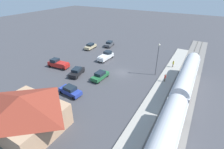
{
  "coord_description": "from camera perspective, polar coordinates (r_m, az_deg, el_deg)",
  "views": [
    {
      "loc": [
        -15.3,
        31.55,
        18.53
      ],
      "look_at": [
        0.6,
        3.52,
        1.0
      ],
      "focal_mm": 26.95,
      "sensor_mm": 36.0,
      "label": 1
    }
  ],
  "objects": [
    {
      "name": "ground_plane",
      "position": [
        39.66,
        3.27,
        0.64
      ],
      "size": [
        200.0,
        200.0,
        0.0
      ],
      "primitive_type": "plane",
      "color": "#424247"
    },
    {
      "name": "railway_track",
      "position": [
        36.56,
        23.33,
        -4.36
      ],
      "size": [
        4.8,
        70.0,
        0.3
      ],
      "color": "slate",
      "rests_on": "ground"
    },
    {
      "name": "platform",
      "position": [
        36.89,
        17.3,
        -2.77
      ],
      "size": [
        3.2,
        46.0,
        0.3
      ],
      "color": "#A8A399",
      "rests_on": "ground"
    },
    {
      "name": "station_building",
      "position": [
        26.6,
        -27.57,
        -11.26
      ],
      "size": [
        10.7,
        8.83,
        5.61
      ],
      "color": "tan",
      "rests_on": "ground"
    },
    {
      "name": "pedestrian_on_platform",
      "position": [
        43.85,
        20.06,
        3.56
      ],
      "size": [
        0.36,
        0.36,
        1.71
      ],
      "color": "brown",
      "rests_on": "platform"
    },
    {
      "name": "pedestrian_waiting_far",
      "position": [
        36.75,
        17.57,
        -0.91
      ],
      "size": [
        0.36,
        0.36,
        1.71
      ],
      "color": "brown",
      "rests_on": "platform"
    },
    {
      "name": "sedan_black",
      "position": [
        38.95,
        -11.87,
        0.94
      ],
      "size": [
        2.77,
        4.79,
        1.74
      ],
      "color": "black",
      "rests_on": "ground"
    },
    {
      "name": "sedan_tan",
      "position": [
        54.81,
        -7.32,
        9.52
      ],
      "size": [
        2.04,
        4.58,
        1.74
      ],
      "color": "#C6B284",
      "rests_on": "ground"
    },
    {
      "name": "sedan_blue",
      "position": [
        32.51,
        -13.97,
        -5.3
      ],
      "size": [
        4.66,
        2.61,
        1.74
      ],
      "color": "#283D9E",
      "rests_on": "ground"
    },
    {
      "name": "sedan_charcoal",
      "position": [
        56.64,
        -0.91,
        10.38
      ],
      "size": [
        2.54,
        4.74,
        1.74
      ],
      "color": "#47494F",
      "rests_on": "ground"
    },
    {
      "name": "pickup_white",
      "position": [
        46.25,
        -2.11,
        6.29
      ],
      "size": [
        2.17,
        5.47,
        2.14
      ],
      "color": "white",
      "rests_on": "ground"
    },
    {
      "name": "pickup_red",
      "position": [
        43.79,
        -17.78,
        3.55
      ],
      "size": [
        5.55,
        2.86,
        2.14
      ],
      "color": "red",
      "rests_on": "ground"
    },
    {
      "name": "sedan_green",
      "position": [
        36.62,
        -4.05,
        -0.35
      ],
      "size": [
        2.08,
        4.59,
        1.74
      ],
      "color": "#236638",
      "rests_on": "ground"
    },
    {
      "name": "light_pole_near_platform",
      "position": [
        37.94,
        15.25,
        6.11
      ],
      "size": [
        0.44,
        0.44,
        7.41
      ],
      "color": "#515156",
      "rests_on": "ground"
    }
  ]
}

